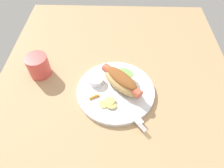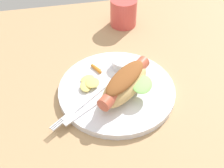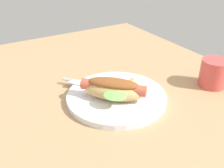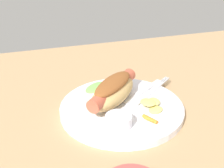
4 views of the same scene
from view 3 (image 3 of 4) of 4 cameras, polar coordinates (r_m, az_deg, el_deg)
name	(u,v)px [view 3 (image 3 of 4)]	position (r cm, az deg, el deg)	size (l,w,h in cm)	color
ground_plane	(113,99)	(72.20, 0.25, -3.37)	(120.00, 90.00, 1.80)	tan
plate	(115,97)	(69.83, 0.72, -2.97)	(27.64, 27.64, 1.60)	white
hot_dog	(113,89)	(65.98, 0.31, -1.10)	(15.88, 15.78, 5.85)	tan
sauce_ramekin	(144,89)	(70.43, 7.30, -1.05)	(5.39, 5.39, 2.33)	white
fork	(89,83)	(74.67, -5.25, 0.12)	(13.76, 11.44, 0.40)	silver
knife	(90,87)	(72.80, -4.93, -0.72)	(14.88, 1.40, 0.36)	silver
chips_pile	(112,81)	(74.96, 0.04, 0.76)	(4.94, 6.89, 1.31)	#E1D06A
carrot_garnish	(131,81)	(75.54, 4.26, 0.70)	(2.39, 3.56, 0.82)	orange
drinking_cup	(214,73)	(81.05, 22.10, 2.32)	(8.09, 8.09, 8.37)	#D84C47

